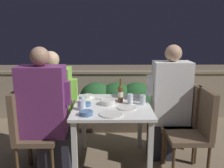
{
  "coord_description": "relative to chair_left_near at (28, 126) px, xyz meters",
  "views": [
    {
      "loc": [
        -0.03,
        -2.48,
        1.53
      ],
      "look_at": [
        0.0,
        0.07,
        0.94
      ],
      "focal_mm": 38.0,
      "sensor_mm": 36.0,
      "label": 1
    }
  ],
  "objects": [
    {
      "name": "fork_0",
      "position": [
        1.17,
        0.46,
        0.17
      ],
      "size": [
        0.15,
        0.11,
        0.01
      ],
      "color": "silver",
      "rests_on": "dining_table"
    },
    {
      "name": "bowl_0",
      "position": [
        0.59,
        0.13,
        0.19
      ],
      "size": [
        0.12,
        0.12,
        0.04
      ],
      "color": "#4C709E",
      "rests_on": "dining_table"
    },
    {
      "name": "glass_cup_0",
      "position": [
        1.08,
        0.2,
        0.23
      ],
      "size": [
        0.06,
        0.06,
        0.11
      ],
      "color": "silver",
      "rests_on": "dining_table"
    },
    {
      "name": "parapet_wall",
      "position": [
        0.88,
        1.72,
        -0.13
      ],
      "size": [
        9.0,
        0.18,
        0.83
      ],
      "color": "gray",
      "rests_on": "ground_plane"
    },
    {
      "name": "chair_right_far",
      "position": [
        1.73,
        0.33,
        0.0
      ],
      "size": [
        0.42,
        0.41,
        0.93
      ],
      "color": "brown",
      "rests_on": "ground_plane"
    },
    {
      "name": "dining_table",
      "position": [
        0.88,
        0.17,
        0.07
      ],
      "size": [
        0.83,
        0.89,
        0.72
      ],
      "color": "white",
      "rests_on": "ground_plane"
    },
    {
      "name": "plate_1",
      "position": [
        0.86,
        -0.14,
        0.18
      ],
      "size": [
        0.23,
        0.23,
        0.01
      ],
      "color": "silver",
      "rests_on": "dining_table"
    },
    {
      "name": "beer_bottle",
      "position": [
        0.97,
        0.27,
        0.27
      ],
      "size": [
        0.06,
        0.06,
        0.27
      ],
      "color": "brown",
      "rests_on": "dining_table"
    },
    {
      "name": "bowl_1",
      "position": [
        0.62,
        -0.15,
        0.19
      ],
      "size": [
        0.13,
        0.13,
        0.04
      ],
      "color": "#4C709E",
      "rests_on": "dining_table"
    },
    {
      "name": "chair_left_far",
      "position": [
        0.02,
        0.34,
        0.0
      ],
      "size": [
        0.42,
        0.41,
        0.93
      ],
      "color": "brown",
      "rests_on": "ground_plane"
    },
    {
      "name": "bowl_2",
      "position": [
        0.83,
        0.19,
        0.2
      ],
      "size": [
        0.16,
        0.16,
        0.05
      ],
      "color": "silver",
      "rests_on": "dining_table"
    },
    {
      "name": "glass_cup_3",
      "position": [
        1.21,
        0.18,
        0.22
      ],
      "size": [
        0.06,
        0.06,
        0.11
      ],
      "color": "silver",
      "rests_on": "dining_table"
    },
    {
      "name": "chair_right_near",
      "position": [
        1.76,
        -0.0,
        0.0
      ],
      "size": [
        0.42,
        0.41,
        0.93
      ],
      "color": "brown",
      "rests_on": "ground_plane"
    },
    {
      "name": "person_purple_stripe",
      "position": [
        0.2,
        -0.0,
        0.13
      ],
      "size": [
        0.52,
        0.26,
        1.37
      ],
      "color": "#282833",
      "rests_on": "ground_plane"
    },
    {
      "name": "plate_0",
      "position": [
        1.03,
        0.05,
        0.18
      ],
      "size": [
        0.2,
        0.2,
        0.01
      ],
      "color": "silver",
      "rests_on": "dining_table"
    },
    {
      "name": "plate_2",
      "position": [
        0.94,
        0.44,
        0.18
      ],
      "size": [
        0.24,
        0.24,
        0.01
      ],
      "color": "silver",
      "rests_on": "dining_table"
    },
    {
      "name": "person_green_blouse",
      "position": [
        0.22,
        0.34,
        0.1
      ],
      "size": [
        0.5,
        0.26,
        1.3
      ],
      "color": "#282833",
      "rests_on": "ground_plane"
    },
    {
      "name": "chair_left_near",
      "position": [
        0.0,
        0.0,
        0.0
      ],
      "size": [
        0.42,
        0.41,
        0.93
      ],
      "color": "brown",
      "rests_on": "ground_plane"
    },
    {
      "name": "glass_cup_1",
      "position": [
        0.56,
        0.01,
        0.22
      ],
      "size": [
        0.08,
        0.08,
        0.1
      ],
      "color": "silver",
      "rests_on": "dining_table"
    },
    {
      "name": "ground_plane",
      "position": [
        0.88,
        0.17,
        -0.55
      ],
      "size": [
        16.0,
        16.0,
        0.0
      ],
      "primitive_type": "plane",
      "color": "#847056"
    },
    {
      "name": "bowl_3",
      "position": [
        0.59,
        0.47,
        0.19
      ],
      "size": [
        0.13,
        0.13,
        0.03
      ],
      "color": "silver",
      "rests_on": "dining_table"
    },
    {
      "name": "planter_hedge",
      "position": [
        0.95,
        1.21,
        -0.15
      ],
      "size": [
        1.14,
        0.47,
        0.74
      ],
      "color": "brown",
      "rests_on": "ground_plane"
    },
    {
      "name": "glass_cup_2",
      "position": [
        0.54,
        0.23,
        0.21
      ],
      "size": [
        0.06,
        0.06,
        0.08
      ],
      "color": "silver",
      "rests_on": "dining_table"
    },
    {
      "name": "person_white_polo",
      "position": [
        1.53,
        0.33,
        0.13
      ],
      "size": [
        0.5,
        0.26,
        1.37
      ],
      "color": "#282833",
      "rests_on": "ground_plane"
    }
  ]
}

